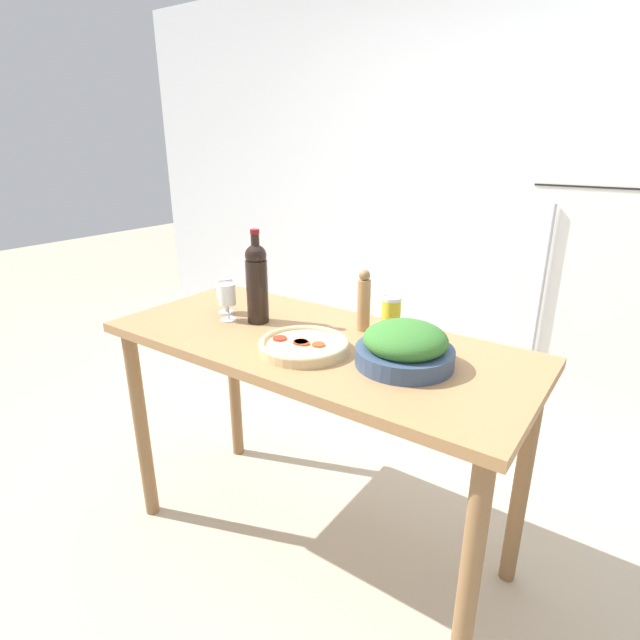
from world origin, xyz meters
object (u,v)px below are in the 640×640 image
(wine_bottle, at_px, (257,281))
(salad_bowl, at_px, (405,347))
(refrigerator, at_px, (615,264))
(pepper_mill, at_px, (364,301))
(wine_glass_far, at_px, (225,290))
(homemade_pizza, at_px, (304,345))
(wine_glass_near, at_px, (227,296))
(salt_canister, at_px, (391,315))

(wine_bottle, bearing_deg, salad_bowl, -3.00)
(refrigerator, xyz_separation_m, pepper_mill, (-0.63, -1.50, 0.07))
(wine_glass_far, bearing_deg, homemade_pizza, -14.66)
(wine_bottle, relative_size, salad_bowl, 1.16)
(wine_bottle, distance_m, salad_bowl, 0.63)
(homemade_pizza, bearing_deg, wine_glass_near, 170.42)
(wine_glass_far, height_order, homemade_pizza, wine_glass_far)
(homemade_pizza, xyz_separation_m, salt_canister, (0.16, 0.30, 0.05))
(wine_bottle, distance_m, pepper_mill, 0.40)
(wine_glass_near, relative_size, pepper_mill, 0.64)
(wine_glass_near, distance_m, homemade_pizza, 0.42)
(wine_glass_near, height_order, wine_glass_far, same)
(refrigerator, xyz_separation_m, salt_canister, (-0.54, -1.48, 0.03))
(wine_glass_near, xyz_separation_m, salad_bowl, (0.72, 0.02, -0.03))
(wine_glass_far, height_order, salt_canister, wine_glass_far)
(refrigerator, height_order, salad_bowl, refrigerator)
(wine_bottle, distance_m, wine_glass_far, 0.19)
(wine_bottle, bearing_deg, pepper_mill, 22.47)
(pepper_mill, bearing_deg, wine_glass_near, -156.58)
(wine_glass_far, relative_size, salt_canister, 1.05)
(refrigerator, relative_size, pepper_mill, 8.24)
(pepper_mill, bearing_deg, wine_bottle, -157.53)
(refrigerator, height_order, wine_glass_far, refrigerator)
(refrigerator, relative_size, salad_bowl, 6.13)
(wine_glass_far, relative_size, salad_bowl, 0.47)
(refrigerator, relative_size, wine_glass_far, 12.95)
(wine_glass_far, distance_m, salt_canister, 0.66)
(wine_glass_near, xyz_separation_m, pepper_mill, (0.47, 0.20, 0.01))
(refrigerator, xyz_separation_m, salad_bowl, (-0.38, -1.68, 0.02))
(wine_glass_near, bearing_deg, homemade_pizza, -9.58)
(refrigerator, xyz_separation_m, wine_glass_far, (-1.18, -1.65, 0.06))
(wine_glass_far, bearing_deg, wine_bottle, -1.31)
(wine_bottle, distance_m, wine_glass_near, 0.13)
(refrigerator, relative_size, wine_glass_near, 12.95)
(wine_glass_near, relative_size, salad_bowl, 0.47)
(wine_glass_far, distance_m, pepper_mill, 0.56)
(wine_bottle, xyz_separation_m, salad_bowl, (0.62, -0.03, -0.10))
(wine_glass_near, relative_size, wine_glass_far, 1.00)
(refrigerator, distance_m, salt_canister, 1.57)
(wine_glass_near, xyz_separation_m, wine_glass_far, (-0.07, 0.06, -0.00))
(wine_glass_near, relative_size, salt_canister, 1.05)
(salad_bowl, xyz_separation_m, homemade_pizza, (-0.31, -0.09, -0.04))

